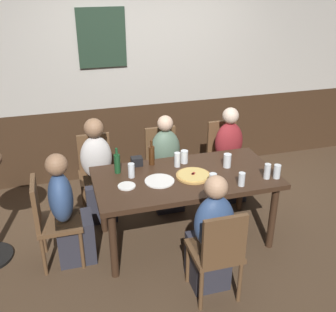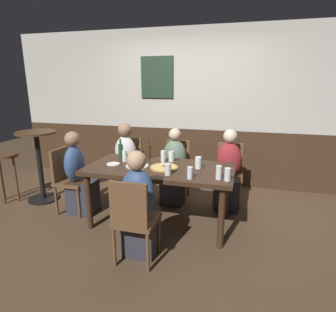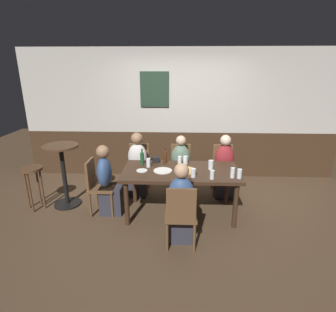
{
  "view_description": "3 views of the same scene",
  "coord_description": "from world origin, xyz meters",
  "px_view_note": "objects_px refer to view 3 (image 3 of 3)",
  "views": [
    {
      "loc": [
        -1.11,
        -3.27,
        2.59
      ],
      "look_at": [
        -0.18,
        -0.01,
        0.98
      ],
      "focal_mm": 43.31,
      "sensor_mm": 36.0,
      "label": 1
    },
    {
      "loc": [
        0.95,
        -3.08,
        1.73
      ],
      "look_at": [
        0.12,
        -0.08,
        0.91
      ],
      "focal_mm": 29.8,
      "sensor_mm": 36.0,
      "label": 2
    },
    {
      "loc": [
        -0.04,
        -3.83,
        2.23
      ],
      "look_at": [
        -0.2,
        0.02,
        0.96
      ],
      "focal_mm": 28.84,
      "sensor_mm": 36.0,
      "label": 3
    }
  ],
  "objects_px": {
    "chair_left_far": "(139,165)",
    "plate_white_large": "(163,171)",
    "chair_mid_near": "(181,213)",
    "tumbler_short": "(180,161)",
    "chair_head_west": "(98,183)",
    "person_mid_far": "(181,171)",
    "chair_right_far": "(223,166)",
    "tumbler_water": "(232,173)",
    "dining_table": "(181,175)",
    "beer_bottle_green": "(142,158)",
    "pizza": "(185,170)",
    "pint_glass_stout": "(212,175)",
    "chair_mid_far": "(181,166)",
    "pint_glass_amber": "(239,174)",
    "pint_glass_pale": "(185,160)",
    "highball_clear": "(211,165)",
    "condiment_caddy": "(156,160)",
    "person_head_west": "(108,185)",
    "person_mid_near": "(181,209)",
    "person_left_far": "(138,169)",
    "person_right_far": "(224,171)",
    "beer_glass_tall": "(148,163)",
    "side_bar_table": "(64,171)",
    "beer_glass_half": "(193,173)",
    "bar_stool": "(32,177)",
    "plate_white_small": "(142,171)"
  },
  "relations": [
    {
      "from": "pint_glass_pale",
      "to": "condiment_caddy",
      "type": "xyz_separation_m",
      "value": [
        -0.48,
        0.07,
        -0.02
      ]
    },
    {
      "from": "person_right_far",
      "to": "highball_clear",
      "type": "xyz_separation_m",
      "value": [
        -0.32,
        -0.63,
        0.34
      ]
    },
    {
      "from": "chair_head_west",
      "to": "person_right_far",
      "type": "xyz_separation_m",
      "value": [
        2.08,
        0.69,
        -0.03
      ]
    },
    {
      "from": "dining_table",
      "to": "pint_glass_amber",
      "type": "relative_size",
      "value": 12.99
    },
    {
      "from": "beer_glass_tall",
      "to": "side_bar_table",
      "type": "bearing_deg",
      "value": 176.06
    },
    {
      "from": "chair_head_west",
      "to": "person_mid_far",
      "type": "distance_m",
      "value": 1.47
    },
    {
      "from": "person_right_far",
      "to": "pint_glass_amber",
      "type": "distance_m",
      "value": 1.03
    },
    {
      "from": "pint_glass_pale",
      "to": "highball_clear",
      "type": "xyz_separation_m",
      "value": [
        0.38,
        -0.21,
        0.0
      ]
    },
    {
      "from": "person_mid_near",
      "to": "beer_glass_half",
      "type": "height_order",
      "value": "person_mid_near"
    },
    {
      "from": "person_mid_near",
      "to": "person_left_far",
      "type": "bearing_deg",
      "value": 119.3
    },
    {
      "from": "person_mid_far",
      "to": "beer_glass_tall",
      "type": "distance_m",
      "value": 0.84
    },
    {
      "from": "person_right_far",
      "to": "chair_right_far",
      "type": "bearing_deg",
      "value": 90.0
    },
    {
      "from": "highball_clear",
      "to": "plate_white_small",
      "type": "height_order",
      "value": "highball_clear"
    },
    {
      "from": "chair_mid_near",
      "to": "pint_glass_pale",
      "type": "height_order",
      "value": "chair_mid_near"
    },
    {
      "from": "dining_table",
      "to": "tumbler_short",
      "type": "relative_size",
      "value": 11.8
    },
    {
      "from": "pint_glass_stout",
      "to": "highball_clear",
      "type": "distance_m",
      "value": 0.39
    },
    {
      "from": "chair_head_west",
      "to": "dining_table",
      "type": "bearing_deg",
      "value": 0.0
    },
    {
      "from": "chair_mid_near",
      "to": "beer_glass_half",
      "type": "relative_size",
      "value": 6.91
    },
    {
      "from": "person_mid_far",
      "to": "person_mid_near",
      "type": "relative_size",
      "value": 0.98
    },
    {
      "from": "beer_bottle_green",
      "to": "plate_white_large",
      "type": "distance_m",
      "value": 0.46
    },
    {
      "from": "pizza",
      "to": "beer_glass_tall",
      "type": "height_order",
      "value": "beer_glass_tall"
    },
    {
      "from": "chair_right_far",
      "to": "person_head_west",
      "type": "distance_m",
      "value": 2.1
    },
    {
      "from": "chair_right_far",
      "to": "tumbler_water",
      "type": "distance_m",
      "value": 1.16
    },
    {
      "from": "beer_glass_tall",
      "to": "side_bar_table",
      "type": "height_order",
      "value": "side_bar_table"
    },
    {
      "from": "chair_right_far",
      "to": "beer_bottle_green",
      "type": "distance_m",
      "value": 1.57
    },
    {
      "from": "chair_head_west",
      "to": "person_mid_near",
      "type": "xyz_separation_m",
      "value": [
        1.3,
        -0.69,
        -0.03
      ]
    },
    {
      "from": "highball_clear",
      "to": "beer_bottle_green",
      "type": "height_order",
      "value": "beer_bottle_green"
    },
    {
      "from": "plate_white_small",
      "to": "condiment_caddy",
      "type": "relative_size",
      "value": 1.49
    },
    {
      "from": "tumbler_short",
      "to": "person_mid_near",
      "type": "bearing_deg",
      "value": -88.68
    },
    {
      "from": "pizza",
      "to": "plate_white_large",
      "type": "xyz_separation_m",
      "value": [
        -0.34,
        -0.01,
        -0.01
      ]
    },
    {
      "from": "pizza",
      "to": "condiment_caddy",
      "type": "height_order",
      "value": "condiment_caddy"
    },
    {
      "from": "chair_mid_near",
      "to": "tumbler_short",
      "type": "distance_m",
      "value": 1.11
    },
    {
      "from": "chair_mid_near",
      "to": "person_mid_far",
      "type": "bearing_deg",
      "value": 90.0
    },
    {
      "from": "person_mid_far",
      "to": "beer_glass_tall",
      "type": "xyz_separation_m",
      "value": [
        -0.51,
        -0.57,
        0.34
      ]
    },
    {
      "from": "chair_head_west",
      "to": "pint_glass_pale",
      "type": "relative_size",
      "value": 6.56
    },
    {
      "from": "tumbler_water",
      "to": "pint_glass_amber",
      "type": "bearing_deg",
      "value": -12.09
    },
    {
      "from": "tumbler_short",
      "to": "beer_bottle_green",
      "type": "distance_m",
      "value": 0.6
    },
    {
      "from": "person_mid_far",
      "to": "bar_stool",
      "type": "height_order",
      "value": "person_mid_far"
    },
    {
      "from": "person_left_far",
      "to": "beer_bottle_green",
      "type": "bearing_deg",
      "value": -71.05
    },
    {
      "from": "dining_table",
      "to": "condiment_caddy",
      "type": "xyz_separation_m",
      "value": [
        -0.41,
        0.35,
        0.12
      ]
    },
    {
      "from": "condiment_caddy",
      "to": "person_head_west",
      "type": "bearing_deg",
      "value": -154.55
    },
    {
      "from": "person_right_far",
      "to": "highball_clear",
      "type": "height_order",
      "value": "person_right_far"
    },
    {
      "from": "pint_glass_amber",
      "to": "highball_clear",
      "type": "relative_size",
      "value": 0.97
    },
    {
      "from": "chair_left_far",
      "to": "plate_white_large",
      "type": "bearing_deg",
      "value": -60.85
    },
    {
      "from": "chair_left_far",
      "to": "tumbler_water",
      "type": "xyz_separation_m",
      "value": [
        1.5,
        -1.12,
        0.31
      ]
    },
    {
      "from": "tumbler_water",
      "to": "beer_glass_tall",
      "type": "bearing_deg",
      "value": 163.05
    },
    {
      "from": "person_head_west",
      "to": "condiment_caddy",
      "type": "height_order",
      "value": "person_head_west"
    },
    {
      "from": "chair_head_west",
      "to": "side_bar_table",
      "type": "xyz_separation_m",
      "value": [
        -0.62,
        0.21,
        0.12
      ]
    },
    {
      "from": "pint_glass_stout",
      "to": "chair_mid_far",
      "type": "bearing_deg",
      "value": 110.16
    },
    {
      "from": "chair_mid_near",
      "to": "pint_glass_pale",
      "type": "bearing_deg",
      "value": 86.33
    }
  ]
}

